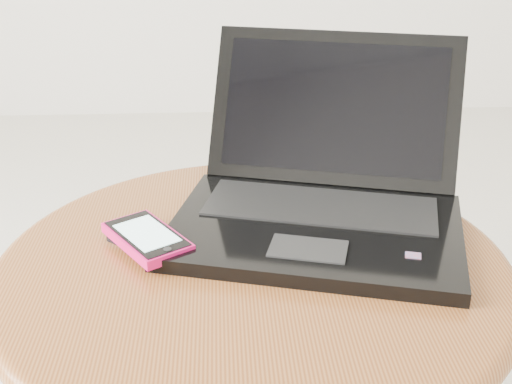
{
  "coord_description": "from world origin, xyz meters",
  "views": [
    {
      "loc": [
        0.04,
        -0.69,
        0.87
      ],
      "look_at": [
        0.08,
        0.05,
        0.53
      ],
      "focal_mm": 48.26,
      "sensor_mm": 36.0,
      "label": 1
    }
  ],
  "objects": [
    {
      "name": "laptop",
      "position": [
        0.16,
        0.09,
        0.51
      ],
      "size": [
        0.42,
        0.42,
        0.21
      ],
      "color": "black",
      "rests_on": "table"
    },
    {
      "name": "phone_pink",
      "position": [
        -0.05,
        0.02,
        0.49
      ],
      "size": [
        0.11,
        0.13,
        0.01
      ],
      "color": "#D1105C",
      "rests_on": "phone_black"
    },
    {
      "name": "phone_black",
      "position": [
        -0.04,
        0.03,
        0.48
      ],
      "size": [
        0.12,
        0.12,
        0.01
      ],
      "color": "black",
      "rests_on": "table"
    },
    {
      "name": "table",
      "position": [
        0.07,
        -0.0,
        0.37
      ],
      "size": [
        0.6,
        0.6,
        0.47
      ],
      "color": "brown",
      "rests_on": "ground"
    }
  ]
}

